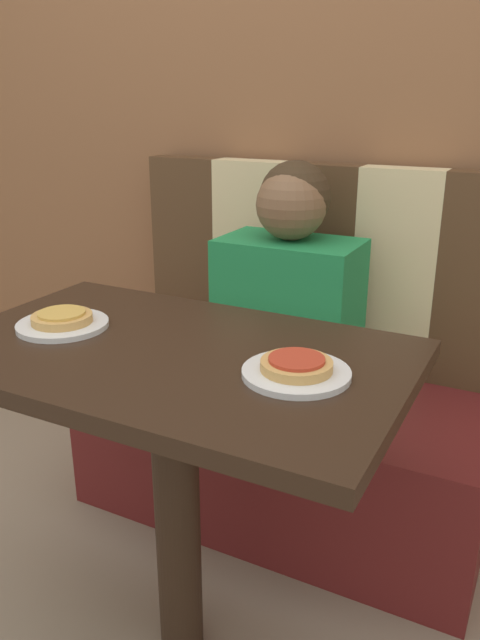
# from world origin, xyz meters

# --- Properties ---
(wall_back) EXTENTS (7.00, 0.05, 2.60)m
(wall_back) POSITION_xyz_m (0.00, 0.94, 1.30)
(wall_back) COLOR brown
(wall_back) RESTS_ON ground_plane
(booth_seat) EXTENTS (1.19, 0.57, 0.42)m
(booth_seat) POSITION_xyz_m (0.00, 0.60, 0.21)
(booth_seat) COLOR #5B1919
(booth_seat) RESTS_ON ground_plane
(booth_backrest) EXTENTS (1.19, 0.09, 0.61)m
(booth_backrest) POSITION_xyz_m (-0.00, 0.84, 0.73)
(booth_backrest) COLOR #4C331E
(booth_backrest) RESTS_ON booth_seat
(dining_table) EXTENTS (0.93, 0.58, 0.76)m
(dining_table) POSITION_xyz_m (0.00, 0.00, 0.63)
(dining_table) COLOR black
(dining_table) RESTS_ON ground_plane
(person) EXTENTS (0.38, 0.24, 0.64)m
(person) POSITION_xyz_m (0.00, 0.60, 0.73)
(person) COLOR #1E8447
(person) RESTS_ON booth_seat
(plate_left) EXTENTS (0.20, 0.20, 0.01)m
(plate_left) POSITION_xyz_m (-0.27, -0.01, 0.76)
(plate_left) COLOR white
(plate_left) RESTS_ON dining_table
(plate_right) EXTENTS (0.20, 0.20, 0.01)m
(plate_right) POSITION_xyz_m (0.27, -0.01, 0.76)
(plate_right) COLOR white
(plate_right) RESTS_ON dining_table
(pizza_left) EXTENTS (0.13, 0.13, 0.02)m
(pizza_left) POSITION_xyz_m (-0.27, -0.01, 0.78)
(pizza_left) COLOR tan
(pizza_left) RESTS_ON plate_left
(pizza_right) EXTENTS (0.13, 0.13, 0.02)m
(pizza_right) POSITION_xyz_m (0.27, -0.01, 0.78)
(pizza_right) COLOR tan
(pizza_right) RESTS_ON plate_right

